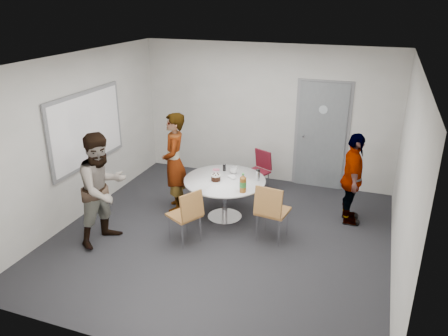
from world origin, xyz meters
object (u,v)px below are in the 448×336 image
at_px(door, 321,136).
at_px(person_right, 352,179).
at_px(person_left, 103,189).
at_px(whiteboard, 87,129).
at_px(chair_near_right, 271,208).
at_px(person_main, 174,163).
at_px(chair_near_left, 188,212).
at_px(table, 226,185).
at_px(chair_far, 260,167).

relative_size(door, person_right, 1.38).
distance_m(person_left, person_right, 3.90).
distance_m(whiteboard, person_left, 1.36).
bearing_deg(chair_near_right, person_right, 52.11).
height_order(whiteboard, person_main, whiteboard).
relative_size(chair_near_left, person_left, 0.50).
distance_m(table, chair_far, 1.25).
bearing_deg(chair_near_left, door, -0.03).
bearing_deg(person_right, table, 97.40).
height_order(chair_near_right, person_left, person_left).
bearing_deg(person_main, whiteboard, -94.99).
bearing_deg(person_main, person_left, -44.26).
distance_m(whiteboard, person_right, 4.43).
bearing_deg(chair_near_left, table, 12.59).
xyz_separation_m(whiteboard, person_main, (1.37, 0.44, -0.58)).
distance_m(door, person_left, 4.18).
relative_size(whiteboard, person_main, 1.10).
distance_m(chair_near_left, chair_far, 2.23).
relative_size(person_main, person_right, 1.13).
bearing_deg(door, person_right, -61.56).
xyz_separation_m(chair_near_left, person_left, (-1.20, -0.34, 0.33)).
relative_size(table, person_main, 0.78).
bearing_deg(person_right, whiteboard, 93.88).
bearing_deg(whiteboard, person_left, -46.42).
bearing_deg(whiteboard, chair_near_right, -1.44).
xyz_separation_m(chair_near_left, person_main, (-0.68, 0.99, 0.34)).
bearing_deg(person_left, chair_near_right, -54.57).
xyz_separation_m(whiteboard, person_left, (0.84, -0.89, -0.59)).
height_order(table, chair_near_right, table).
distance_m(door, whiteboard, 4.25).
bearing_deg(person_right, door, 19.40).
bearing_deg(table, door, 56.40).
bearing_deg(chair_near_right, chair_near_left, -150.36).
xyz_separation_m(chair_near_right, chair_far, (-0.65, 1.70, -0.08)).
xyz_separation_m(table, chair_near_left, (-0.26, -0.95, -0.08)).
height_order(chair_far, person_right, person_right).
bearing_deg(table, person_right, 16.45).
bearing_deg(table, person_left, -138.74).
distance_m(chair_near_right, chair_far, 1.82).
height_order(chair_near_left, chair_near_right, chair_near_right).
relative_size(table, chair_far, 1.65).
relative_size(chair_near_left, chair_near_right, 0.93).
height_order(door, chair_far, door).
relative_size(table, chair_near_right, 1.44).
height_order(whiteboard, table, whiteboard).
bearing_deg(table, chair_near_right, -28.62).
relative_size(chair_far, person_left, 0.47).
distance_m(table, person_main, 0.98).
height_order(chair_near_left, person_left, person_left).
relative_size(chair_near_left, person_main, 0.50).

